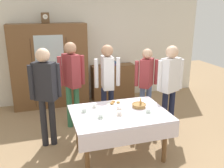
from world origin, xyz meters
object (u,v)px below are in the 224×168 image
Objects in this scene: tea_cup_far_left at (84,110)px; person_near_right_end at (170,81)px; spoon_center at (111,111)px; person_behind_table_right at (146,78)px; person_behind_table_left at (45,88)px; bookshelf_low at (113,82)px; bread_basket at (139,105)px; mantel_clock at (45,18)px; tea_cup_mid_left at (148,111)px; tea_cup_back_edge at (119,113)px; spoon_front_edge at (88,124)px; dining_table at (120,119)px; tea_cup_near_left at (101,116)px; book_stack at (113,63)px; person_beside_shelf at (72,76)px; tea_cup_center at (119,108)px; person_by_cabinet at (107,78)px; pastry_plate at (115,103)px; tea_cup_near_right at (95,106)px; wall_cabinet at (50,66)px.

tea_cup_far_left is 1.74m from person_near_right_end.
person_behind_table_right is at bearing 43.29° from spoon_center.
bookshelf_low is at bearing 47.37° from person_behind_table_left.
bookshelf_low reaches higher than spoon_center.
tea_cup_far_left is at bearing 175.47° from bread_basket.
mantel_clock reaches higher than tea_cup_mid_left.
spoon_front_edge is at bearing -161.86° from tea_cup_back_edge.
dining_table is 0.46m from tea_cup_mid_left.
spoon_front_edge is (-0.23, -0.16, -0.02)m from tea_cup_near_left.
bookshelf_low is 5.12× the size of book_stack.
person_beside_shelf is (0.01, 1.53, 0.30)m from spoon_front_edge.
tea_cup_far_left is at bearing 172.25° from tea_cup_center.
person_by_cabinet is at bearing 106.66° from bread_basket.
person_beside_shelf reaches higher than spoon_front_edge.
person_by_cabinet reaches higher than book_stack.
tea_cup_far_left is 1.09m from person_by_cabinet.
tea_cup_far_left is 0.08× the size of person_near_right_end.
pastry_plate is at bearing 46.05° from spoon_front_edge.
tea_cup_near_right is at bearing 35.35° from tea_cup_far_left.
person_near_right_end is (1.50, 0.61, 0.25)m from tea_cup_near_left.
wall_cabinet reaches higher than pastry_plate.
tea_cup_near_right is (-1.03, -2.29, 0.34)m from bookshelf_low.
wall_cabinet is 2.77m from bread_basket.
book_stack is at bearing 46.87° from person_beside_shelf.
person_behind_table_right is (-0.21, 0.59, -0.09)m from person_near_right_end.
wall_cabinet is 2.74m from tea_cup_near_left.
person_behind_table_left is at bearing 118.96° from spoon_front_edge.
spoon_front_edge is at bearing -113.73° from bookshelf_low.
dining_table is 11.60× the size of tea_cup_back_edge.
spoon_center is 0.07× the size of person_behind_table_left.
mantel_clock is at bearing -178.19° from book_stack.
person_beside_shelf is at bearing 99.39° from tea_cup_near_left.
tea_cup_back_edge is (0.49, -0.28, -0.00)m from tea_cup_far_left.
person_beside_shelf reaches higher than tea_cup_near_right.
person_behind_table_left is at bearing -162.56° from person_by_cabinet.
mantel_clock reaches higher than tea_cup_center.
tea_cup_near_left is at bearing -166.25° from dining_table.
dining_table is at bearing -95.37° from person_by_cabinet.
tea_cup_near_left is 1.00× the size of tea_cup_back_edge.
tea_cup_back_edge is at bearing -105.18° from bookshelf_low.
person_beside_shelf is (-0.56, 1.29, 0.40)m from dining_table.
bookshelf_low is 8.59× the size of tea_cup_near_left.
wall_cabinet is 2.86m from spoon_front_edge.
tea_cup_near_left is 0.07× the size of person_behind_table_left.
tea_cup_back_edge is (0.89, -2.66, -1.33)m from mantel_clock.
tea_cup_mid_left is 1.01m from spoon_front_edge.
person_behind_table_left is 1.02× the size of person_near_right_end.
tea_cup_mid_left is at bearing -74.12° from person_by_cabinet.
mantel_clock is 1.85× the size of tea_cup_near_right.
pastry_plate is (0.01, 0.25, -0.02)m from tea_cup_center.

